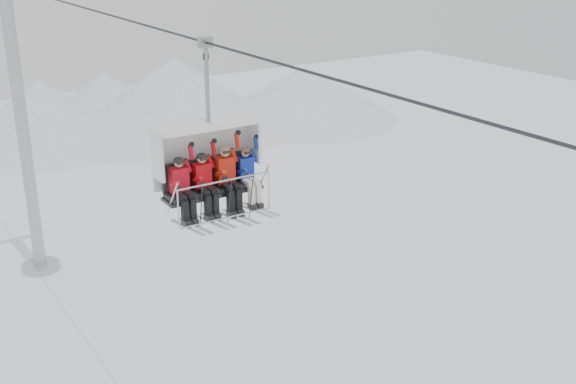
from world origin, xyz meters
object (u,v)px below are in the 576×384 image
chairlift_carrier (207,155)px  skier_center_left (204,182)px  lift_tower_right (26,155)px  skier_far_right (248,174)px  skier_far_left (182,187)px  skier_center_right (227,176)px

chairlift_carrier → skier_center_left: 0.65m
skier_center_left → lift_tower_right: bearing=89.2°
skier_center_left → skier_far_right: 1.13m
lift_tower_right → chairlift_carrier: bearing=-90.0°
skier_far_right → skier_far_left: bearing=179.7°
skier_far_left → skier_center_right: size_ratio=0.99×
skier_center_right → skier_far_right: (0.54, -0.02, -0.06)m
skier_center_left → skier_center_right: (0.59, 0.01, 0.03)m
skier_far_left → skier_center_left: size_ratio=1.00×
chairlift_carrier → skier_far_right: bearing=-20.1°
lift_tower_right → skier_far_left: (-0.82, -18.90, 4.42)m
skier_center_right → skier_center_left: bearing=-179.1°
skier_center_right → chairlift_carrier: bearing=137.7°
skier_far_left → skier_far_right: size_ratio=1.00×
chairlift_carrier → skier_center_left: size_ratio=2.36×
skier_center_right → skier_far_right: 0.55m
skier_far_left → skier_center_right: (1.15, 0.01, 0.03)m
lift_tower_right → skier_far_right: lift_tower_right is taller
lift_tower_right → skier_far_right: 19.43m
lift_tower_right → skier_far_left: size_ratio=7.99×
chairlift_carrier → skier_center_left: (-0.26, -0.31, -0.51)m
chairlift_carrier → skier_center_right: bearing=-42.3°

